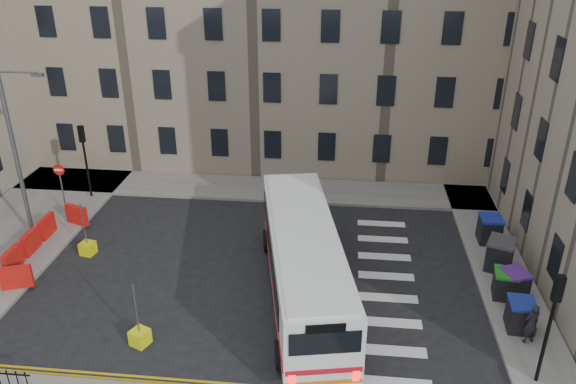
% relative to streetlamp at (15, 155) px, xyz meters
% --- Properties ---
extents(ground, '(120.00, 120.00, 0.00)m').
position_rel_streetlamp_xyz_m(ground, '(13.00, -2.00, -4.34)').
color(ground, black).
rests_on(ground, ground).
extents(pavement_north, '(36.00, 3.20, 0.15)m').
position_rel_streetlamp_xyz_m(pavement_north, '(7.00, 6.60, -4.26)').
color(pavement_north, slate).
rests_on(pavement_north, ground).
extents(pavement_east, '(2.40, 26.00, 0.15)m').
position_rel_streetlamp_xyz_m(pavement_east, '(22.00, 2.00, -4.26)').
color(pavement_east, slate).
rests_on(pavement_east, ground).
extents(pavement_west, '(6.00, 22.00, 0.15)m').
position_rel_streetlamp_xyz_m(pavement_west, '(-1.00, -1.00, -4.26)').
color(pavement_west, slate).
rests_on(pavement_west, ground).
extents(terrace_north, '(38.30, 10.80, 17.20)m').
position_rel_streetlamp_xyz_m(terrace_north, '(6.00, 13.50, 4.28)').
color(terrace_north, gray).
rests_on(terrace_north, ground).
extents(traffic_light_east, '(0.28, 0.22, 4.10)m').
position_rel_streetlamp_xyz_m(traffic_light_east, '(21.60, -7.50, -1.47)').
color(traffic_light_east, black).
rests_on(traffic_light_east, pavement_east).
extents(traffic_light_nw, '(0.28, 0.22, 4.10)m').
position_rel_streetlamp_xyz_m(traffic_light_nw, '(1.00, 4.50, -1.47)').
color(traffic_light_nw, black).
rests_on(traffic_light_nw, pavement_west).
extents(streetlamp, '(0.50, 0.22, 8.14)m').
position_rel_streetlamp_xyz_m(streetlamp, '(0.00, 0.00, 0.00)').
color(streetlamp, '#595B5E').
rests_on(streetlamp, pavement_west).
extents(no_entry_north, '(0.60, 0.08, 3.00)m').
position_rel_streetlamp_xyz_m(no_entry_north, '(0.50, 2.50, -2.26)').
color(no_entry_north, '#595B5E').
rests_on(no_entry_north, pavement_west).
extents(roadworks_barriers, '(1.66, 6.26, 1.00)m').
position_rel_streetlamp_xyz_m(roadworks_barriers, '(1.16, -1.50, -3.69)').
color(roadworks_barriers, red).
rests_on(roadworks_barriers, pavement_west).
extents(bus, '(4.73, 11.52, 3.06)m').
position_rel_streetlamp_xyz_m(bus, '(13.52, -3.44, -2.57)').
color(bus, silver).
rests_on(bus, ground).
extents(wheelie_bin_a, '(1.01, 1.14, 1.19)m').
position_rel_streetlamp_xyz_m(wheelie_bin_a, '(21.70, -4.79, -3.59)').
color(wheelie_bin_a, black).
rests_on(wheelie_bin_a, pavement_east).
extents(wheelie_bin_b, '(1.24, 1.32, 1.17)m').
position_rel_streetlamp_xyz_m(wheelie_bin_b, '(21.96, -2.75, -3.60)').
color(wheelie_bin_b, black).
rests_on(wheelie_bin_b, pavement_east).
extents(wheelie_bin_c, '(1.05, 1.16, 1.15)m').
position_rel_streetlamp_xyz_m(wheelie_bin_c, '(21.62, -2.76, -3.61)').
color(wheelie_bin_c, black).
rests_on(wheelie_bin_c, pavement_east).
extents(wheelie_bin_d, '(1.49, 1.58, 1.39)m').
position_rel_streetlamp_xyz_m(wheelie_bin_d, '(21.89, -0.65, -3.49)').
color(wheelie_bin_d, black).
rests_on(wheelie_bin_d, pavement_east).
extents(wheelie_bin_e, '(1.02, 1.17, 1.29)m').
position_rel_streetlamp_xyz_m(wheelie_bin_e, '(21.96, 1.72, -3.54)').
color(wheelie_bin_e, black).
rests_on(wheelie_bin_e, pavement_east).
extents(pedestrian, '(0.68, 0.56, 1.60)m').
position_rel_streetlamp_xyz_m(pedestrian, '(21.85, -5.56, -3.39)').
color(pedestrian, black).
rests_on(pedestrian, pavement_east).
extents(bollard_yellow, '(0.70, 0.70, 0.60)m').
position_rel_streetlamp_xyz_m(bollard_yellow, '(3.35, -1.21, -4.04)').
color(bollard_yellow, yellow).
rests_on(bollard_yellow, ground).
extents(bollard_chevron, '(0.79, 0.79, 0.60)m').
position_rel_streetlamp_xyz_m(bollard_chevron, '(7.89, -6.99, -4.04)').
color(bollard_chevron, '#DDE30D').
rests_on(bollard_chevron, ground).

